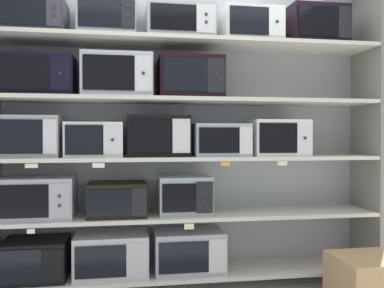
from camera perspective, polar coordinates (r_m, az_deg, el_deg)
back_panel at (r=3.66m, az=-0.64°, el=1.95°), size 3.25×0.04×2.61m
upright_right at (r=3.97m, az=22.79°, el=1.80°), size 0.05×0.47×2.61m
shelf_0 at (r=3.58m, az=-0.00°, el=-17.06°), size 3.05×0.47×0.03m
microwave_0 at (r=3.55m, az=-20.56°, el=-14.46°), size 0.48×0.42×0.30m
microwave_1 at (r=3.49m, az=-10.89°, el=-14.51°), size 0.57×0.42×0.33m
microwave_2 at (r=3.52m, az=-0.47°, el=-14.33°), size 0.56×0.39×0.33m
shelf_1 at (r=3.47m, az=-0.00°, el=-9.68°), size 3.05×0.47×0.03m
microwave_3 at (r=3.45m, az=-20.14°, el=-6.87°), size 0.54×0.40×0.32m
microwave_4 at (r=3.40m, az=-10.15°, el=-7.40°), size 0.46×0.40×0.26m
microwave_5 at (r=3.43m, az=-1.06°, el=-6.96°), size 0.42×0.34×0.31m
price_tag_0 at (r=3.27m, az=-21.11°, el=-11.05°), size 0.05×0.00×0.03m
price_tag_1 at (r=3.24m, az=-0.39°, el=-11.19°), size 0.08×0.00×0.04m
shelf_2 at (r=3.41m, az=-0.00°, el=-1.93°), size 3.05×0.47×0.03m
microwave_6 at (r=3.43m, az=-21.02°, el=0.94°), size 0.44×0.34×0.32m
microwave_7 at (r=3.37m, az=-13.14°, el=0.57°), size 0.44×0.35×0.27m
microwave_8 at (r=3.37m, az=-4.64°, el=1.10°), size 0.49×0.33×0.33m
microwave_9 at (r=3.45m, az=3.73°, el=0.53°), size 0.45×0.43×0.26m
microwave_10 at (r=3.59m, az=11.38°, el=0.81°), size 0.46×0.44×0.30m
price_tag_2 at (r=3.20m, az=-21.04°, el=-2.80°), size 0.09×0.00×0.03m
price_tag_3 at (r=3.14m, az=-12.63°, el=-2.86°), size 0.09×0.00×0.03m
price_tag_4 at (r=3.23m, az=4.58°, el=-2.72°), size 0.07×0.00×0.03m
price_tag_5 at (r=3.37m, az=12.24°, el=-2.61°), size 0.08×0.00×0.03m
shelf_3 at (r=3.42m, az=-0.00°, el=5.92°), size 3.05×0.47×0.03m
microwave_11 at (r=3.46m, az=-20.20°, el=8.65°), size 0.54×0.37×0.31m
microwave_12 at (r=3.40m, az=-10.14°, el=9.07°), size 0.54×0.38×0.34m
microwave_13 at (r=3.44m, az=-0.33°, el=8.92°), size 0.51×0.43×0.33m
shelf_4 at (r=3.50m, az=-0.00°, el=13.58°), size 3.05×0.47×0.03m
microwave_14 at (r=3.55m, az=-20.73°, el=15.79°), size 0.48×0.42×0.27m
microwave_15 at (r=3.50m, az=-11.51°, el=16.64°), size 0.44×0.37×0.33m
microwave_16 at (r=3.51m, az=-1.70°, el=16.06°), size 0.54×0.38×0.27m
microwave_17 at (r=3.64m, az=7.98°, el=15.56°), size 0.48×0.36×0.28m
microwave_18 at (r=3.85m, az=16.41°, el=15.06°), size 0.49×0.37×0.32m
shipping_carton at (r=3.42m, az=22.92°, el=-17.01°), size 0.47×0.47×0.37m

